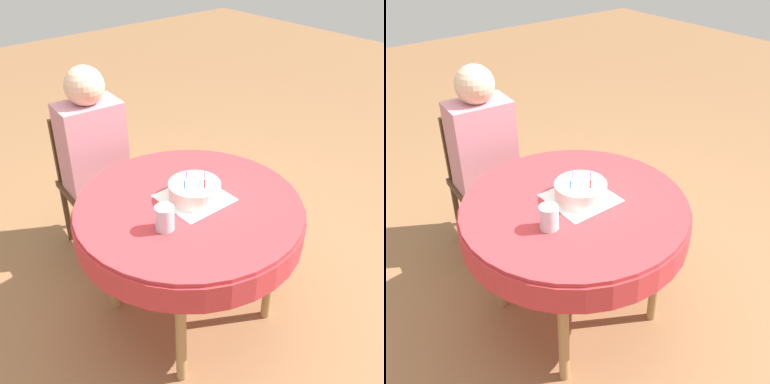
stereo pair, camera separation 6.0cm
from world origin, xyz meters
The scene contains 7 objects.
ground_plane centered at (0.00, 0.00, 0.00)m, with size 12.00×12.00×0.00m, color #8C603D.
dining_table centered at (0.00, 0.00, 0.64)m, with size 1.09×1.09×0.73m.
chair centered at (-0.04, 0.88, 0.47)m, with size 0.43×0.43×0.86m.
person centered at (-0.05, 0.79, 0.72)m, with size 0.38×0.35×1.19m.
napkin centered at (0.05, 0.01, 0.73)m, with size 0.30×0.30×0.00m.
birthday_cake centered at (0.05, 0.01, 0.77)m, with size 0.25×0.25×0.12m.
drinking_glass centered at (-0.20, -0.08, 0.78)m, with size 0.08×0.08×0.11m.
Camera 1 is at (-1.11, -1.33, 1.91)m, focal length 42.00 mm.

